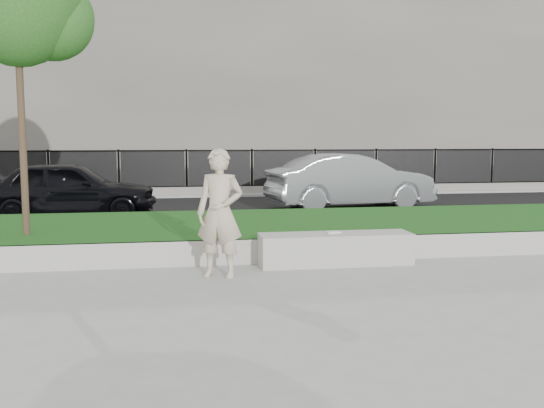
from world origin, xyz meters
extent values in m
plane|color=gray|center=(0.00, 0.00, 0.00)|extent=(90.00, 90.00, 0.00)
cube|color=#0F360D|center=(0.00, 3.00, 0.20)|extent=(34.00, 4.00, 0.40)
cube|color=#A7A49C|center=(0.00, 1.04, 0.20)|extent=(34.00, 0.08, 0.40)
cube|color=black|center=(0.00, 8.50, 0.02)|extent=(34.00, 7.00, 0.04)
cube|color=gray|center=(0.00, 13.00, 0.06)|extent=(34.00, 3.00, 0.12)
cube|color=slate|center=(0.00, 12.00, 0.24)|extent=(32.00, 0.30, 0.24)
cube|color=black|center=(0.00, 12.00, 0.87)|extent=(32.00, 0.04, 1.50)
cube|color=black|center=(0.00, 12.00, 1.57)|extent=(32.00, 0.05, 0.05)
cube|color=black|center=(0.00, 12.00, 0.37)|extent=(32.00, 0.05, 0.05)
cube|color=#5A564F|center=(0.00, 20.00, 5.00)|extent=(34.00, 10.00, 10.00)
cube|color=#A7A49C|center=(1.45, 0.80, 0.25)|extent=(2.43, 0.61, 0.50)
imported|color=#C5B498|center=(-0.42, 0.25, 0.93)|extent=(0.79, 0.66, 1.86)
cube|color=beige|center=(1.42, 0.86, 0.51)|extent=(0.24, 0.19, 0.03)
cylinder|color=#38281C|center=(-3.51, 2.16, 2.88)|extent=(0.12, 0.12, 4.95)
sphere|color=#1C541C|center=(-3.01, 2.36, 3.97)|extent=(1.39, 1.39, 1.39)
imported|color=black|center=(-3.57, 6.92, 0.75)|extent=(4.20, 1.79, 1.42)
imported|color=gray|center=(3.80, 7.82, 0.80)|extent=(4.78, 2.28, 1.51)
camera|label=1|loc=(-1.10, -8.38, 2.02)|focal=40.00mm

